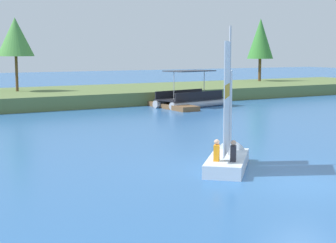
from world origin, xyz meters
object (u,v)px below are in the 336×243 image
Objects in this scene: shoreline_tree_midleft at (15,37)px; wooden_dock at (171,106)px; sailboat at (229,154)px; shoreline_tree_centre at (260,39)px; pontoon_boat at (189,98)px.

shoreline_tree_midleft reaches higher than wooden_dock.
shoreline_tree_midleft is 14.55m from wooden_dock.
shoreline_tree_centre is at bearing 1.14° from sailboat.
sailboat reaches higher than wooden_dock.
sailboat is at bearing -131.69° from shoreline_tree_centre.
shoreline_tree_midleft reaches higher than sailboat.
pontoon_boat is at bearing -38.37° from shoreline_tree_midleft.
shoreline_tree_midleft is at bearing 130.08° from pontoon_boat.
wooden_dock is 21.40m from sailboat.
sailboat reaches higher than pontoon_boat.
shoreline_tree_centre is 1.22× the size of sailboat.
shoreline_tree_centre is 20.43m from pontoon_boat.
sailboat is (-27.19, -30.53, -5.44)m from shoreline_tree_centre.
shoreline_tree_midleft is 15.56m from pontoon_boat.
shoreline_tree_midleft is 1.07× the size of sailboat.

